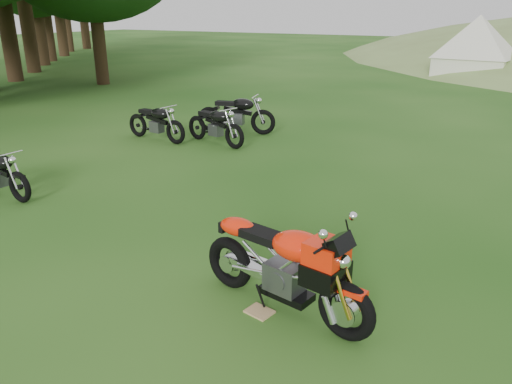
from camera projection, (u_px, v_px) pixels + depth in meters
The scene contains 8 objects.
ground at pixel (239, 251), 6.95m from camera, with size 120.00×120.00×0.00m, color #16450E.
treeline at pixel (80, 68), 28.52m from camera, with size 28.00×32.00×14.00m, color black, non-canonical shape.
sport_motorcycle at pixel (284, 259), 5.37m from camera, with size 2.12×0.53×1.27m, color red, non-canonical shape.
plywood_board at pixel (259, 312), 5.53m from camera, with size 0.29×0.23×0.02m, color tan.
vintage_moto_b at pixel (156, 121), 12.63m from camera, with size 1.89×0.44×0.99m, color black, non-canonical shape.
vintage_moto_c at pixel (236, 113), 13.37m from camera, with size 2.10×0.49×1.11m, color black, non-canonical shape.
vintage_moto_d at pixel (215, 124), 12.28m from camera, with size 1.91×0.44×1.01m, color black, non-canonical shape.
tent_left at pixel (476, 48), 24.11m from camera, with size 3.24×3.24×2.81m, color silver, non-canonical shape.
Camera 1 is at (3.32, -5.30, 3.16)m, focal length 35.00 mm.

